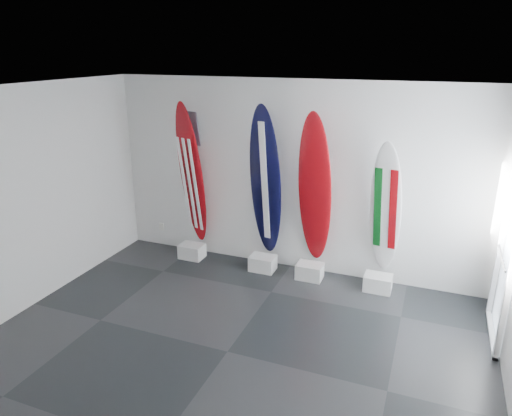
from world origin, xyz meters
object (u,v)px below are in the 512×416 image
at_px(surfboard_usa, 191,175).
at_px(surfboard_navy, 265,182).
at_px(surfboard_swiss, 315,190).
at_px(surfboard_italy, 385,209).

xyz_separation_m(surfboard_usa, surfboard_navy, (1.30, 0.00, 0.01)).
bearing_deg(surfboard_swiss, surfboard_navy, -169.90).
relative_size(surfboard_navy, surfboard_swiss, 1.03).
distance_m(surfboard_navy, surfboard_italy, 1.84).
distance_m(surfboard_usa, surfboard_italy, 3.13).
distance_m(surfboard_usa, surfboard_navy, 1.30).
height_order(surfboard_swiss, surfboard_italy, surfboard_swiss).
bearing_deg(surfboard_swiss, surfboard_usa, -169.90).
bearing_deg(surfboard_usa, surfboard_swiss, 19.81).
xyz_separation_m(surfboard_usa, surfboard_swiss, (2.08, 0.00, -0.02)).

